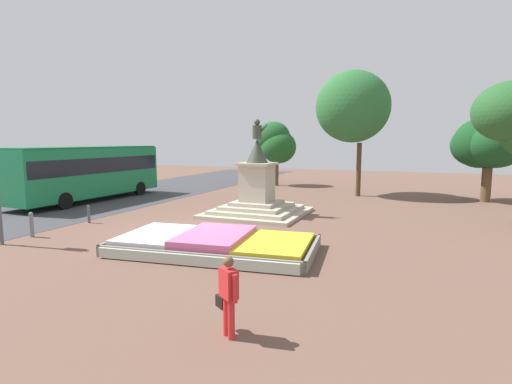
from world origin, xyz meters
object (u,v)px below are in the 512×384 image
Objects in this scene: flower_planter at (213,244)px; statue_monument at (257,195)px; city_bus at (87,170)px; pedestrian_with_handbag at (228,292)px; kerb_bollard_mid_b at (89,214)px; kerb_bollard_mid_a at (32,224)px.

statue_monument is (-1.16, 6.61, 0.69)m from flower_planter.
statue_monument reaches higher than city_bus.
flower_planter is at bearing 121.21° from pedestrian_with_handbag.
statue_monument is 11.05m from city_bus.
flower_planter is at bearing -80.08° from statue_monument.
pedestrian_with_handbag is at bearing -33.91° from kerb_bollard_mid_b.
pedestrian_with_handbag is (15.16, -11.77, -1.01)m from city_bus.
city_bus is at bearing 178.82° from statue_monument.
pedestrian_with_handbag is (2.99, -4.93, 0.60)m from flower_planter.
statue_monument is 7.68m from kerb_bollard_mid_b.
statue_monument is at bearing 99.92° from flower_planter.
kerb_bollard_mid_a is (-6.06, -7.47, -0.45)m from statue_monument.
pedestrian_with_handbag is at bearing -37.83° from city_bus.
kerb_bollard_mid_a is (-10.21, 4.07, -0.35)m from pedestrian_with_handbag.
statue_monument is at bearing 50.94° from kerb_bollard_mid_a.
city_bus reaches higher than flower_planter.
kerb_bollard_mid_b reaches higher than flower_planter.
kerb_bollard_mid_b is at bearing 89.77° from kerb_bollard_mid_a.
statue_monument is 3.01× the size of pedestrian_with_handbag.
pedestrian_with_handbag reaches higher than flower_planter.
flower_planter is 14.05m from city_bus.
city_bus is (-12.17, 6.84, 1.61)m from flower_planter.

